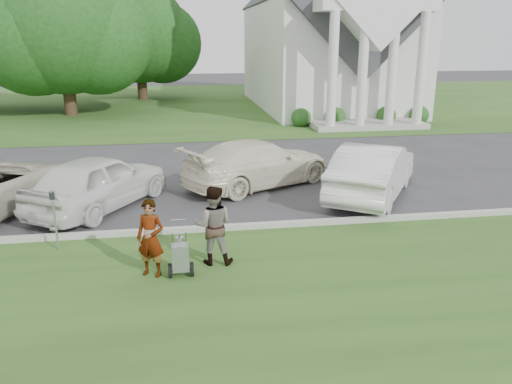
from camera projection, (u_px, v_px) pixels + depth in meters
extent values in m
plane|color=#333335|center=(236.00, 238.00, 12.26)|extent=(120.00, 120.00, 0.00)
cube|color=#284B19|center=(254.00, 298.00, 9.43)|extent=(80.00, 7.00, 0.01)
cube|color=#284B19|center=(195.00, 103.00, 37.74)|extent=(80.00, 30.00, 0.01)
cube|color=#9E9E93|center=(233.00, 227.00, 12.76)|extent=(80.00, 0.18, 0.15)
cube|color=white|center=(322.00, 56.00, 35.21)|extent=(9.00, 16.00, 7.00)
cube|color=#38383D|center=(324.00, 3.00, 34.17)|extent=(9.19, 17.00, 9.19)
cube|color=#9E9E93|center=(367.00, 124.00, 27.51)|extent=(6.20, 2.60, 0.30)
cylinder|color=white|center=(332.00, 73.00, 25.37)|extent=(0.50, 0.50, 6.00)
cylinder|color=white|center=(363.00, 73.00, 25.61)|extent=(0.50, 0.50, 6.00)
cylinder|color=white|center=(392.00, 72.00, 25.84)|extent=(0.50, 0.50, 6.00)
cylinder|color=white|center=(421.00, 72.00, 26.08)|extent=(0.50, 0.50, 6.00)
cube|color=white|center=(376.00, 6.00, 25.51)|extent=(6.20, 2.00, 0.60)
sphere|color=#1E4C19|center=(301.00, 118.00, 27.76)|extent=(1.10, 1.10, 1.10)
sphere|color=#1E4C19|center=(336.00, 117.00, 28.05)|extent=(1.10, 1.10, 1.10)
sphere|color=#1E4C19|center=(386.00, 116.00, 28.49)|extent=(1.10, 1.10, 1.10)
sphere|color=#1E4C19|center=(419.00, 115.00, 28.79)|extent=(1.10, 1.10, 1.10)
cylinder|color=#332316|center=(69.00, 90.00, 31.38)|extent=(0.76, 0.76, 3.20)
sphere|color=#1B4615|center=(62.00, 24.00, 30.22)|extent=(8.40, 8.40, 8.40)
sphere|color=#1B4615|center=(96.00, 39.00, 31.03)|extent=(6.89, 6.89, 6.89)
sphere|color=#1B4615|center=(33.00, 35.00, 29.88)|extent=(7.22, 7.22, 7.22)
sphere|color=#1B4615|center=(11.00, 30.00, 32.84)|extent=(7.54, 7.54, 7.54)
cylinder|color=#332316|center=(142.00, 80.00, 39.55)|extent=(0.76, 0.76, 3.00)
sphere|color=#1B4615|center=(139.00, 33.00, 38.49)|extent=(7.60, 7.60, 7.60)
sphere|color=#1B4615|center=(162.00, 43.00, 39.24)|extent=(6.23, 6.23, 6.23)
sphere|color=#1B4615|center=(119.00, 41.00, 38.15)|extent=(6.54, 6.54, 6.54)
cylinder|color=black|center=(170.00, 271.00, 10.20)|extent=(0.08, 0.30, 0.30)
cylinder|color=black|center=(192.00, 269.00, 10.28)|extent=(0.08, 0.30, 0.30)
cylinder|color=#2D2D33|center=(181.00, 270.00, 10.24)|extent=(0.51, 0.05, 0.04)
cube|color=#9A9EA2|center=(180.00, 257.00, 10.16)|extent=(0.34, 0.28, 0.56)
cone|color=#9A9EA2|center=(180.00, 241.00, 10.05)|extent=(0.18, 0.18, 0.16)
cylinder|color=#2D2D33|center=(179.00, 237.00, 10.02)|extent=(0.04, 0.04, 0.06)
cylinder|color=#9A9EA2|center=(172.00, 238.00, 10.52)|extent=(0.04, 0.75, 0.53)
cylinder|color=#9A9EA2|center=(186.00, 237.00, 10.56)|extent=(0.04, 0.75, 0.53)
cylinder|color=#9A9EA2|center=(178.00, 220.00, 10.81)|extent=(0.32, 0.03, 0.03)
imported|color=#999999|center=(151.00, 239.00, 10.10)|extent=(0.70, 0.60, 1.63)
imported|color=#999999|center=(213.00, 226.00, 10.65)|extent=(0.94, 0.78, 1.74)
cylinder|color=#9A9EA2|center=(56.00, 225.00, 11.37)|extent=(0.05, 0.05, 1.25)
cube|color=#2D2D33|center=(52.00, 195.00, 11.16)|extent=(0.10, 0.07, 0.19)
cylinder|color=#9A9EA2|center=(51.00, 191.00, 11.14)|extent=(0.09, 0.09, 0.03)
imported|color=white|center=(99.00, 182.00, 14.19)|extent=(4.09, 4.98, 1.60)
imported|color=#F2EBCD|center=(258.00, 163.00, 16.44)|extent=(5.64, 4.39, 1.53)
imported|color=silver|center=(373.00, 170.00, 15.28)|extent=(4.25, 5.16, 1.66)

